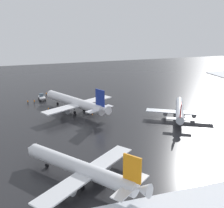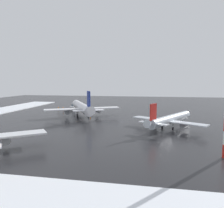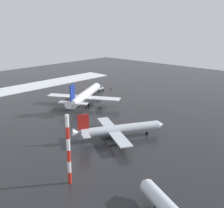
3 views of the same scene
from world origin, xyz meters
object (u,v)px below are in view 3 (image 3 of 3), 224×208
Objects in this scene: traffic_cone_mid_line at (84,108)px; ground_crew_by_nose_gear at (111,88)px; traffic_cone_near_nose at (81,96)px; pushback_tug at (99,88)px; ground_crew_near_tug at (84,89)px; ground_crew_mid_apron at (87,89)px; airplane_foreground_jet at (85,95)px; airplane_parked_starboard at (119,129)px; antenna_mast at (69,150)px.

ground_crew_by_nose_gear is at bearing 114.42° from traffic_cone_mid_line.
traffic_cone_near_nose is 17.54m from traffic_cone_mid_line.
ground_crew_near_tug is (-5.46, -4.34, -0.31)m from pushback_tug.
traffic_cone_near_nose is at bearing -50.14° from ground_crew_mid_apron.
pushback_tug is (-10.31, 17.93, -2.03)m from airplane_foreground_jet.
airplane_foreground_jet reaches higher than pushback_tug.
airplane_foreground_jet is 19.10m from ground_crew_mid_apron.
airplane_foreground_jet is 18.13× the size of ground_crew_mid_apron.
ground_crew_mid_apron is (2.35, -0.19, 0.00)m from ground_crew_near_tug.
airplane_parked_starboard is 24.46m from antenna_mast.
antenna_mast reaches higher than pushback_tug.
pushback_tug reaches higher than ground_crew_near_tug.
traffic_cone_mid_line is at bearing 97.07° from airplane_parked_starboard.
airplane_foreground_jet reaches higher than ground_crew_near_tug.
airplane_parked_starboard reaches higher than traffic_cone_mid_line.
antenna_mast is at bearing -45.11° from traffic_cone_mid_line.
ground_crew_near_tug is at bearing 20.74° from airplane_foreground_jet.
ground_crew_by_nose_gear is 1.00× the size of ground_crew_near_tug.
antenna_mast reaches higher than airplane_foreground_jet.
pushback_tug is at bearing 64.75° from ground_crew_mid_apron.
airplane_parked_starboard is 55.91m from ground_crew_by_nose_gear.
traffic_cone_mid_line is at bearing 149.45° from ground_crew_by_nose_gear.
pushback_tug is at bearing 1.40° from airplane_foreground_jet.
airplane_foreground_jet is at bearing -33.12° from traffic_cone_near_nose.
pushback_tug reaches higher than ground_crew_mid_apron.
ground_crew_near_tug is 0.12× the size of antenna_mast.
airplane_foreground_jet is at bearing -35.75° from ground_crew_mid_apron.
ground_crew_near_tug and ground_crew_mid_apron have the same top height.
pushback_tug is at bearing 80.56° from airplane_parked_starboard.
airplane_parked_starboard reaches higher than pushback_tug.
traffic_cone_near_nose is (-40.28, 22.17, -2.27)m from airplane_parked_starboard.
antenna_mast is at bearing -36.02° from ground_crew_mid_apron.
pushback_tug is 6.98m from ground_crew_near_tug.
ground_crew_by_nose_gear is at bearing 158.35° from ground_crew_near_tug.
antenna_mast is (38.78, -39.21, 3.73)m from airplane_foreground_jet.
pushback_tug is 12.23m from traffic_cone_near_nose.
pushback_tug is at bearing 145.30° from ground_crew_near_tug.
traffic_cone_mid_line is at bearing 134.89° from antenna_mast.
ground_crew_mid_apron is (-5.33, -9.85, 0.00)m from ground_crew_by_nose_gear.
airplane_parked_starboard is 46.04m from traffic_cone_near_nose.
ground_crew_by_nose_gear is 11.20m from ground_crew_mid_apron.
pushback_tug is at bearing 123.24° from traffic_cone_mid_line.
antenna_mast is at bearing 62.74° from ground_crew_near_tug.
antenna_mast reaches higher than ground_crew_mid_apron.
pushback_tug reaches higher than ground_crew_by_nose_gear.
pushback_tug is 2.82× the size of ground_crew_near_tug.
ground_crew_near_tug is 76.15m from antenna_mast.
ground_crew_mid_apron is at bearing 86.41° from airplane_parked_starboard.
traffic_cone_near_nose is (6.84, -7.77, -0.70)m from ground_crew_near_tug.
antenna_mast is (7.42, -22.87, 4.49)m from airplane_parked_starboard.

